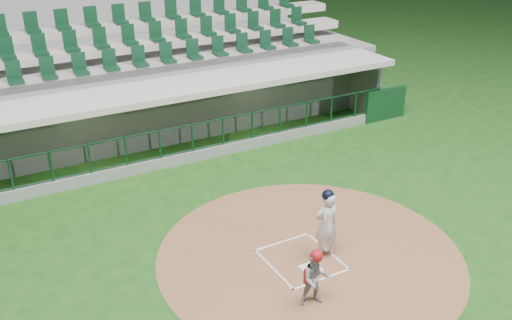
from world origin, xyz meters
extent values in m
plane|color=#184413|center=(0.00, 0.00, 0.00)|extent=(120.00, 120.00, 0.00)
cylinder|color=brown|center=(0.30, -0.20, 0.01)|extent=(7.20, 7.20, 0.01)
cube|color=white|center=(0.00, -0.70, 0.02)|extent=(0.43, 0.43, 0.02)
cube|color=silver|center=(-0.75, -0.30, 0.02)|extent=(0.05, 1.80, 0.01)
cube|color=white|center=(0.75, -0.30, 0.02)|extent=(0.05, 1.80, 0.01)
cube|color=white|center=(0.00, 0.55, 0.02)|extent=(1.55, 0.05, 0.01)
cube|color=white|center=(0.00, -1.15, 0.02)|extent=(1.55, 0.05, 0.01)
cube|color=slate|center=(0.00, 7.50, -0.55)|extent=(15.00, 3.00, 0.10)
cube|color=gray|center=(0.00, 9.10, 0.85)|extent=(15.00, 0.20, 2.70)
cube|color=#9F9D8D|center=(0.00, 8.98, 1.10)|extent=(13.50, 0.04, 0.90)
cube|color=gray|center=(7.50, 7.50, 0.85)|extent=(0.20, 3.00, 2.70)
cube|color=#B0A99F|center=(0.00, 7.25, 2.30)|extent=(15.40, 3.50, 0.20)
cube|color=slate|center=(0.00, 5.95, 0.15)|extent=(15.00, 0.15, 0.40)
cube|color=black|center=(0.00, 5.95, 1.73)|extent=(15.00, 0.01, 0.95)
cube|color=brown|center=(0.00, 8.55, -0.28)|extent=(12.75, 0.40, 0.45)
cube|color=white|center=(-3.00, 7.50, 2.17)|extent=(1.30, 0.35, 0.04)
cube|color=white|center=(3.00, 7.50, 2.17)|extent=(1.30, 0.35, 0.04)
cube|color=black|center=(7.80, 5.90, 0.60)|extent=(1.80, 0.18, 1.20)
imported|color=maroon|center=(-4.62, 8.43, 0.29)|extent=(1.07, 0.67, 1.58)
imported|color=#B21D13|center=(-2.68, 8.39, 0.29)|extent=(1.00, 0.73, 1.58)
imported|color=#B51318|center=(1.09, 8.40, 0.35)|extent=(0.85, 0.56, 1.70)
imported|color=#A41211|center=(4.36, 8.46, 0.36)|extent=(1.67, 0.77, 1.73)
cube|color=gray|center=(0.00, 10.75, 1.15)|extent=(17.00, 6.50, 2.50)
cube|color=gray|center=(0.00, 9.25, 2.30)|extent=(16.60, 0.95, 0.30)
cube|color=#A9A299|center=(0.00, 10.20, 2.85)|extent=(16.60, 0.95, 0.30)
cube|color=#9F9B8F|center=(0.00, 11.15, 3.40)|extent=(16.60, 0.95, 0.30)
cube|color=gray|center=(0.00, 14.10, 2.53)|extent=(17.00, 0.25, 5.05)
imported|color=silver|center=(0.60, -0.39, 0.83)|extent=(0.63, 0.44, 1.64)
sphere|color=black|center=(0.60, -0.39, 1.59)|extent=(0.28, 0.28, 0.28)
cylinder|color=#B08150|center=(0.35, -0.64, 1.25)|extent=(0.58, 0.79, 0.39)
imported|color=#96969B|center=(-0.61, -1.72, 0.62)|extent=(0.70, 0.62, 1.21)
sphere|color=#AD1219|center=(-0.61, -1.72, 1.17)|extent=(0.26, 0.26, 0.26)
cube|color=#A5111E|center=(-0.61, -1.57, 0.62)|extent=(0.32, 0.10, 0.35)
camera|label=1|loc=(-6.29, -9.42, 7.69)|focal=40.00mm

